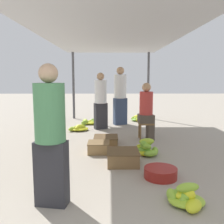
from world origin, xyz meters
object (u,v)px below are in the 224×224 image
at_px(banana_pile_left_0, 90,122).
at_px(crate_mid, 106,140).
at_px(banana_pile_left_1, 79,128).
at_px(banana_pile_right_0, 185,197).
at_px(stool, 146,126).
at_px(shopper_walking_mid, 120,95).
at_px(basin_black, 161,173).
at_px(shopper_walking_far, 101,100).
at_px(vendor_foreground, 50,134).
at_px(banana_pile_right_2, 147,149).
at_px(banana_pile_right_1, 138,119).
at_px(vendor_seated, 147,110).
at_px(crate_far, 99,147).
at_px(crate_near, 123,157).

height_order(banana_pile_left_0, crate_mid, crate_mid).
height_order(banana_pile_left_1, banana_pile_right_0, banana_pile_right_0).
xyz_separation_m(stool, shopper_walking_mid, (-0.51, 1.82, 0.58)).
bearing_deg(banana_pile_left_0, basin_black, -72.21).
bearing_deg(shopper_walking_far, banana_pile_left_0, 116.62).
height_order(vendor_foreground, banana_pile_right_2, vendor_foreground).
distance_m(banana_pile_right_1, banana_pile_right_2, 3.64).
xyz_separation_m(stool, vendor_seated, (0.02, -0.00, 0.35)).
bearing_deg(crate_far, banana_pile_left_1, 107.43).
distance_m(vendor_foreground, crate_mid, 2.72).
bearing_deg(banana_pile_right_0, crate_mid, 109.56).
relative_size(vendor_foreground, crate_far, 3.80).
bearing_deg(banana_pile_right_2, banana_pile_right_1, 86.29).
distance_m(vendor_foreground, crate_near, 1.70).
height_order(basin_black, banana_pile_left_1, banana_pile_left_1).
distance_m(basin_black, shopper_walking_mid, 4.16).
relative_size(vendor_foreground, stool, 3.96).
bearing_deg(stool, crate_far, -135.36).
bearing_deg(banana_pile_right_2, shopper_walking_far, 111.33).
height_order(banana_pile_left_0, crate_near, crate_near).
bearing_deg(vendor_foreground, vendor_seated, 63.32).
height_order(banana_pile_left_0, banana_pile_left_1, banana_pile_left_1).
relative_size(banana_pile_left_1, banana_pile_right_2, 1.19).
height_order(vendor_foreground, banana_pile_left_1, vendor_foreground).
xyz_separation_m(stool, crate_near, (-0.61, -1.67, -0.20)).
height_order(basin_black, banana_pile_left_0, banana_pile_left_0).
bearing_deg(vendor_seated, crate_far, -135.90).
height_order(banana_pile_right_0, crate_mid, banana_pile_right_0).
bearing_deg(vendor_foreground, crate_far, 77.40).
bearing_deg(banana_pile_left_0, shopper_walking_far, -63.38).
relative_size(vendor_seated, banana_pile_right_0, 2.57).
distance_m(banana_pile_left_0, banana_pile_right_2, 3.34).
xyz_separation_m(vendor_foreground, banana_pile_left_0, (0.04, 4.85, -0.75)).
xyz_separation_m(crate_near, crate_far, (-0.42, 0.64, -0.01)).
height_order(vendor_seated, banana_pile_right_2, vendor_seated).
xyz_separation_m(banana_pile_left_0, shopper_walking_far, (0.36, -0.71, 0.74)).
relative_size(banana_pile_right_0, shopper_walking_mid, 0.29).
height_order(crate_far, shopper_walking_mid, shopper_walking_mid).
bearing_deg(crate_mid, basin_black, -66.46).
relative_size(stool, basin_black, 0.84).
relative_size(stool, vendor_seated, 0.30).
xyz_separation_m(vendor_seated, crate_far, (-1.05, -1.02, -0.57)).
height_order(basin_black, crate_far, crate_far).
height_order(stool, banana_pile_left_0, stool).
bearing_deg(vendor_seated, banana_pile_right_2, -97.79).
xyz_separation_m(crate_near, crate_mid, (-0.30, 1.27, -0.03)).
relative_size(banana_pile_left_0, crate_near, 1.04).
relative_size(vendor_foreground, banana_pile_left_0, 2.86).
height_order(vendor_foreground, crate_far, vendor_foreground).
distance_m(vendor_foreground, stool, 3.34).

